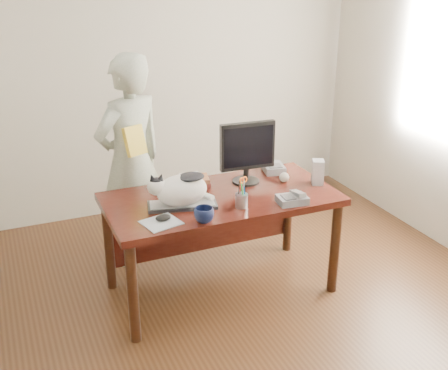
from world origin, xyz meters
TOP-DOWN VIEW (x-y plane):
  - room at (0.00, 0.00)m, footprint 4.50×4.50m
  - desk at (0.00, 0.68)m, footprint 1.60×0.80m
  - keyboard at (-0.31, 0.54)m, footprint 0.48×0.28m
  - cat at (-0.32, 0.54)m, footprint 0.45×0.29m
  - monitor at (0.26, 0.74)m, footprint 0.41×0.21m
  - pen_cup at (0.05, 0.38)m, footprint 0.11×0.11m
  - mousepad at (-0.51, 0.36)m, footprint 0.26×0.25m
  - mouse at (-0.49, 0.38)m, footprint 0.11×0.09m
  - coffee_mug at (-0.26, 0.26)m, footprint 0.16×0.16m
  - phone at (0.40, 0.30)m, footprint 0.21×0.17m
  - speaker at (0.73, 0.53)m, footprint 0.11×0.12m
  - baseball at (0.53, 0.66)m, footprint 0.07×0.07m
  - book_stack at (-0.12, 0.85)m, footprint 0.25×0.20m
  - calculator at (0.55, 0.88)m, footprint 0.19×0.23m
  - person at (-0.45, 1.30)m, footprint 0.71×0.61m
  - held_book at (-0.45, 1.13)m, footprint 0.18×0.15m

SIDE VIEW (x-z plane):
  - desk at x=0.00m, z-range 0.23..0.98m
  - mousepad at x=-0.51m, z-range 0.75..0.76m
  - keyboard at x=-0.31m, z-range 0.75..0.78m
  - mouse at x=-0.49m, z-range 0.75..0.79m
  - calculator at x=0.55m, z-range 0.75..0.81m
  - phone at x=0.40m, z-range 0.73..0.82m
  - baseball at x=0.53m, z-range 0.75..0.82m
  - book_stack at x=-0.12m, z-range 0.74..0.83m
  - coffee_mug at x=-0.26m, z-range 0.75..0.85m
  - pen_cup at x=0.05m, z-range 0.70..0.91m
  - person at x=-0.45m, z-range 0.00..1.66m
  - speaker at x=0.73m, z-range 0.75..0.93m
  - cat at x=-0.32m, z-range 0.75..1.01m
  - monitor at x=0.26m, z-range 0.78..1.24m
  - held_book at x=-0.45m, z-range 0.94..1.16m
  - room at x=0.00m, z-range -0.90..3.60m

